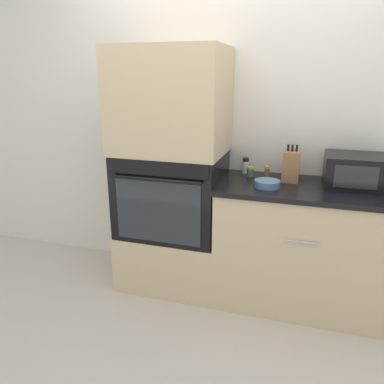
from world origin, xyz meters
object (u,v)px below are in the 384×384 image
at_px(condiment_jar_far, 250,172).
at_px(condiment_jar_near, 246,166).
at_px(wall_oven, 172,193).
at_px(microwave, 357,171).
at_px(bowl, 267,184).
at_px(condiment_jar_mid, 267,171).
at_px(knife_block, 291,166).

bearing_deg(condiment_jar_far, condiment_jar_near, 120.76).
xyz_separation_m(wall_oven, microwave, (1.30, 0.10, 0.25)).
height_order(wall_oven, bowl, wall_oven).
relative_size(condiment_jar_mid, condiment_jar_far, 1.02).
xyz_separation_m(knife_block, condiment_jar_near, (-0.34, 0.12, -0.05)).
bearing_deg(microwave, wall_oven, -175.75).
relative_size(microwave, knife_block, 1.62).
xyz_separation_m(knife_block, condiment_jar_far, (-0.29, 0.03, -0.07)).
bearing_deg(condiment_jar_mid, microwave, -8.39).
bearing_deg(bowl, knife_block, 55.43).
bearing_deg(bowl, condiment_jar_far, 122.93).
distance_m(condiment_jar_near, condiment_jar_mid, 0.18).
distance_m(condiment_jar_near, condiment_jar_far, 0.10).
bearing_deg(condiment_jar_far, condiment_jar_mid, 19.78).
bearing_deg(condiment_jar_far, bowl, -57.07).
bearing_deg(knife_block, wall_oven, -172.62).
height_order(wall_oven, microwave, microwave).
bearing_deg(microwave, condiment_jar_mid, 171.61).
relative_size(bowl, condiment_jar_near, 1.44).
bearing_deg(condiment_jar_mid, wall_oven, -164.93).
bearing_deg(knife_block, microwave, -2.02).
distance_m(knife_block, condiment_jar_near, 0.36).
xyz_separation_m(knife_block, bowl, (-0.14, -0.20, -0.09)).
xyz_separation_m(microwave, knife_block, (-0.43, 0.02, 0.00)).
relative_size(wall_oven, bowl, 4.43).
bearing_deg(condiment_jar_near, wall_oven, -156.42).
relative_size(knife_block, condiment_jar_near, 2.18).
height_order(microwave, knife_block, knife_block).
xyz_separation_m(condiment_jar_mid, condiment_jar_far, (-0.12, -0.04, -0.00)).
bearing_deg(bowl, condiment_jar_mid, 96.81).
distance_m(microwave, condiment_jar_mid, 0.62).
xyz_separation_m(wall_oven, condiment_jar_mid, (0.69, 0.19, 0.18)).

